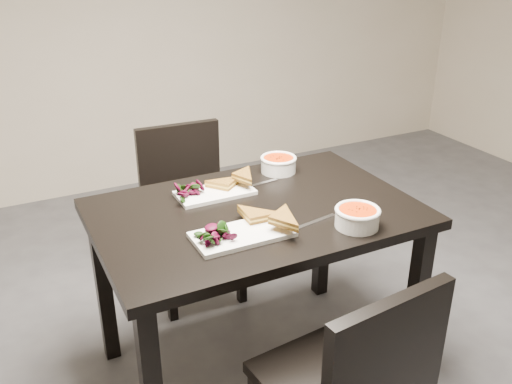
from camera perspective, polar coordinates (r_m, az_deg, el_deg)
ground at (r=2.50m, az=13.37°, el=-18.50°), size 5.00×5.00×0.00m
table at (r=2.15m, az=0.00°, el=-4.09°), size 1.20×0.80×0.75m
chair_near at (r=1.77m, az=9.98°, el=-18.70°), size 0.46×0.46×0.85m
chair_far at (r=2.81m, az=-7.00°, el=-0.90°), size 0.44×0.44×0.85m
plate_near at (r=1.91m, az=-1.40°, el=-4.36°), size 0.34×0.17×0.02m
sandwich_near at (r=1.93m, az=0.14°, el=-2.80°), size 0.18×0.14×0.06m
salad_near at (r=1.86m, az=-4.20°, el=-4.15°), size 0.11×0.10×0.05m
soup_bowl_near at (r=1.99m, az=10.31°, el=-2.45°), size 0.16×0.16×0.07m
cutlery_near at (r=2.02m, az=6.12°, el=-2.99°), size 0.18×0.05×0.00m
plate_far at (r=2.22m, az=-4.21°, el=-0.09°), size 0.31×0.15×0.02m
sandwich_far at (r=2.22m, az=-2.54°, el=0.84°), size 0.19×0.18×0.05m
salad_far at (r=2.18m, az=-6.66°, el=0.10°), size 0.10×0.09×0.04m
soup_bowl_far at (r=2.43m, az=2.31°, el=2.96°), size 0.16×0.16×0.07m
cutlery_far at (r=2.31m, az=0.30°, el=0.82°), size 0.18×0.04×0.00m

